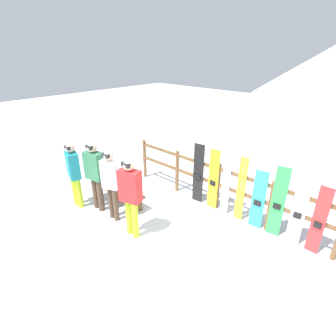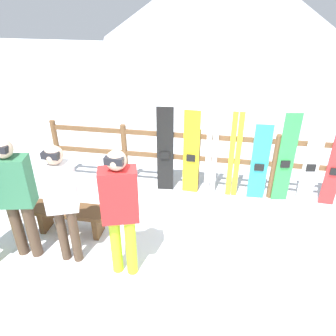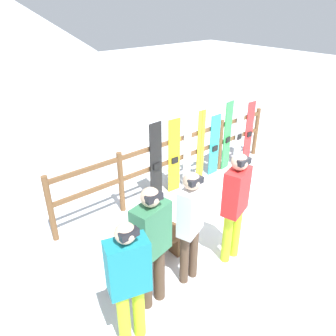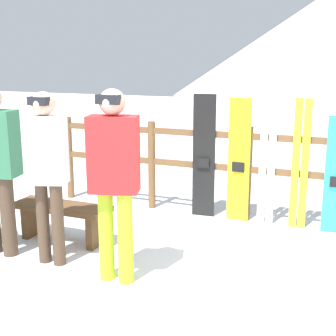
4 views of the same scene
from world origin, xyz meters
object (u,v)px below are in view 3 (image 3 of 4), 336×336
snowboard_cyan (214,145)px  snowboard_black_stripe (156,162)px  person_red (235,201)px  person_teal (129,278)px  snowboard_white (239,133)px  person_plaid_green (152,241)px  ski_pair_white (187,151)px  person_white (190,220)px  snowboard_yellow (174,157)px  snowboard_green (227,136)px  bench (152,248)px  snowboard_red (249,131)px  ski_pair_yellow (201,146)px

snowboard_cyan → snowboard_black_stripe: bearing=180.0°
person_red → person_teal: person_red is taller
snowboard_white → person_plaid_green: bearing=-154.0°
ski_pair_white → person_white: bearing=-131.8°
snowboard_yellow → snowboard_green: size_ratio=0.97×
bench → snowboard_green: size_ratio=0.71×
person_teal → snowboard_cyan: size_ratio=1.21×
bench → snowboard_black_stripe: bearing=50.0°
person_teal → snowboard_red: size_ratio=1.16×
bench → snowboard_white: (3.63, 1.42, 0.45)m
bench → snowboard_yellow: 2.22m
person_plaid_green → snowboard_cyan: 3.76m
person_plaid_green → ski_pair_white: person_plaid_green is taller
person_red → snowboard_black_stripe: 2.07m
person_white → snowboard_red: 4.25m
bench → snowboard_green: snowboard_green is taller
person_red → snowboard_red: 3.63m
person_plaid_green → snowboard_red: (4.39, 1.96, -0.29)m
person_white → snowboard_yellow: (1.41, 1.96, -0.24)m
snowboard_yellow → ski_pair_white: 0.35m
person_red → person_white: bearing=173.4°
person_red → person_teal: size_ratio=1.05×
bench → person_teal: (-0.90, -0.82, 0.66)m
snowboard_yellow → snowboard_green: (1.57, 0.00, 0.02)m
person_white → person_teal: size_ratio=1.02×
person_white → ski_pair_yellow: bearing=42.5°
person_white → snowboard_cyan: (2.57, 1.96, -0.33)m
ski_pair_yellow → snowboard_yellow: bearing=-179.7°
snowboard_green → snowboard_red: size_ratio=1.10×
person_plaid_green → snowboard_cyan: bearing=31.5°
person_white → ski_pair_yellow: size_ratio=1.09×
person_white → snowboard_black_stripe: (0.95, 1.96, -0.23)m
snowboard_black_stripe → snowboard_white: size_ratio=1.04×
person_plaid_green → ski_pair_yellow: bearing=35.3°
snowboard_yellow → snowboard_red: size_ratio=1.07×
ski_pair_white → bench: bearing=-144.5°
person_white → snowboard_yellow: 2.43m
person_teal → ski_pair_white: size_ratio=1.07×
person_white → snowboard_red: size_ratio=1.18×
person_plaid_green → snowboard_yellow: 2.83m
person_red → snowboard_black_stripe: (0.17, 2.05, -0.24)m
person_white → snowboard_green: (2.98, 1.96, -0.22)m
bench → person_red: size_ratio=0.64×
snowboard_black_stripe → snowboard_red: snowboard_black_stripe is taller
snowboard_yellow → person_red: bearing=-107.0°
snowboard_white → snowboard_black_stripe: bearing=180.0°
snowboard_cyan → snowboard_white: 0.82m
snowboard_cyan → snowboard_green: 0.42m
person_plaid_green → snowboard_black_stripe: bearing=51.2°
snowboard_black_stripe → snowboard_cyan: (1.62, -0.00, -0.10)m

